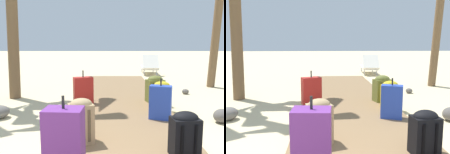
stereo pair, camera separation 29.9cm
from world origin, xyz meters
TOP-DOWN VIEW (x-y plane):
  - ground_plane at (0.00, 3.08)m, footprint 60.00×60.00m
  - boardwalk at (0.00, 3.85)m, footprint 1.78×7.70m
  - suitcase_red at (-0.71, 3.82)m, footprint 0.41×0.30m
  - backpack_olive at (0.71, 4.00)m, footprint 0.39×0.32m
  - suitcase_blue at (0.60, 2.90)m, footprint 0.37×0.28m
  - backpack_black at (0.61, 1.64)m, footprint 0.31×0.26m
  - suitcase_purple at (-0.57, 1.21)m, footprint 0.34×0.25m
  - backpack_yellow at (0.75, 3.54)m, footprint 0.32×0.24m
  - backpack_tan at (-0.52, 1.99)m, footprint 0.34×0.30m
  - lounge_chair at (1.33, 8.76)m, footprint 0.68×1.56m
  - rock_right_mid at (1.61, 2.94)m, footprint 0.38×0.37m
  - rock_left_far at (-2.06, 3.17)m, footprint 0.43×0.44m
  - rock_right_near at (1.66, 5.09)m, footprint 0.24×0.24m

SIDE VIEW (x-z plane):
  - ground_plane at x=0.00m, z-range 0.00..0.00m
  - boardwalk at x=0.00m, z-range 0.00..0.08m
  - rock_right_near at x=1.66m, z-range 0.00..0.12m
  - rock_left_far at x=-2.06m, z-range 0.00..0.22m
  - rock_right_mid at x=1.61m, z-range 0.00..0.22m
  - lounge_chair at x=1.33m, z-range -0.07..0.73m
  - backpack_black at x=0.61m, z-range 0.09..0.58m
  - backpack_yellow at x=0.75m, z-range 0.09..0.58m
  - suitcase_red at x=-0.71m, z-range 0.02..0.67m
  - suitcase_blue at x=0.60m, z-range 0.02..0.67m
  - backpack_olive at x=0.71m, z-range 0.09..0.63m
  - backpack_tan at x=-0.52m, z-range 0.09..0.64m
  - suitcase_purple at x=-0.57m, z-range 0.03..0.78m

